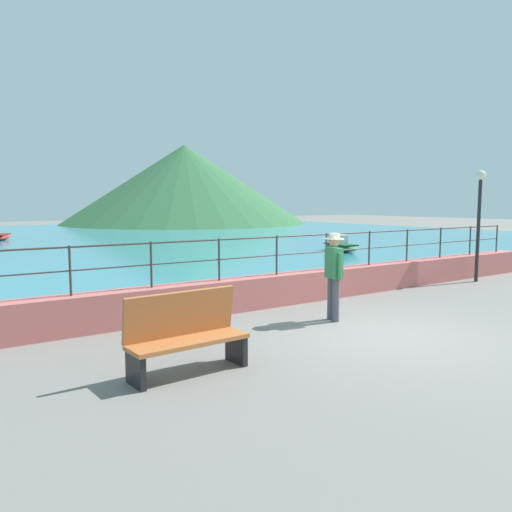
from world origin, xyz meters
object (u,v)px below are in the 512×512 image
(boat_2, at_px, (340,245))
(boat_3, at_px, (0,237))
(lamp_post, at_px, (479,208))
(person_walking, at_px, (334,272))
(bench_main, at_px, (186,333))

(boat_2, relative_size, boat_3, 0.99)
(boat_3, bearing_deg, boat_2, -54.37)
(lamp_post, xyz_separation_m, boat_3, (-9.17, 25.35, -1.94))
(person_walking, xyz_separation_m, boat_2, (9.78, 9.81, -0.65))
(person_walking, bearing_deg, boat_2, 45.11)
(lamp_post, distance_m, boat_2, 9.26)
(bench_main, bearing_deg, lamp_post, 11.97)
(bench_main, distance_m, boat_2, 17.44)
(boat_2, distance_m, boat_3, 20.59)
(person_walking, bearing_deg, lamp_post, 9.74)
(boat_2, height_order, boat_3, boat_2)
(person_walking, distance_m, boat_3, 26.65)
(bench_main, height_order, person_walking, person_walking)
(person_walking, height_order, boat_2, person_walking)
(bench_main, xyz_separation_m, person_walking, (3.84, 1.09, 0.42))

